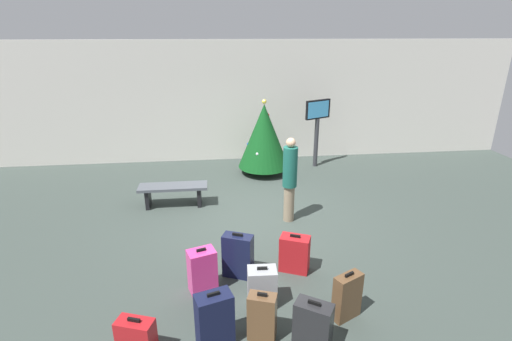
# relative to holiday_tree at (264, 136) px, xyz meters

# --- Properties ---
(ground_plane) EXTENTS (16.00, 16.00, 0.00)m
(ground_plane) POSITION_rel_holiday_tree_xyz_m (-0.45, -2.62, -1.02)
(ground_plane) COLOR #38423D
(back_wall) EXTENTS (16.00, 0.20, 3.38)m
(back_wall) POSITION_rel_holiday_tree_xyz_m (-0.45, 1.36, 0.67)
(back_wall) COLOR beige
(back_wall) RESTS_ON ground_plane
(holiday_tree) EXTENTS (1.35, 1.35, 1.98)m
(holiday_tree) POSITION_rel_holiday_tree_xyz_m (0.00, 0.00, 0.00)
(holiday_tree) COLOR #4C3319
(holiday_tree) RESTS_ON ground_plane
(flight_info_kiosk) EXTENTS (0.74, 0.41, 1.87)m
(flight_info_kiosk) POSITION_rel_holiday_tree_xyz_m (1.51, 0.38, 0.26)
(flight_info_kiosk) COLOR #333338
(flight_info_kiosk) RESTS_ON ground_plane
(waiting_bench) EXTENTS (1.46, 0.44, 0.48)m
(waiting_bench) POSITION_rel_holiday_tree_xyz_m (-2.21, -1.82, -0.66)
(waiting_bench) COLOR #4C5159
(waiting_bench) RESTS_ON ground_plane
(traveller_0) EXTENTS (0.39, 0.39, 1.71)m
(traveller_0) POSITION_rel_holiday_tree_xyz_m (0.14, -2.75, -0.11)
(traveller_0) COLOR gray
(traveller_0) RESTS_ON ground_plane
(suitcase_0) EXTENTS (0.41, 0.29, 0.60)m
(suitcase_0) POSITION_rel_holiday_tree_xyz_m (-0.71, -5.17, -0.74)
(suitcase_0) COLOR #9EA0A5
(suitcase_0) RESTS_ON ground_plane
(suitcase_1) EXTENTS (0.52, 0.42, 0.63)m
(suitcase_1) POSITION_rel_holiday_tree_xyz_m (-0.10, -4.43, -0.72)
(suitcase_1) COLOR #B2191E
(suitcase_1) RESTS_ON ground_plane
(suitcase_2) EXTENTS (0.45, 0.38, 0.70)m
(suitcase_2) POSITION_rel_holiday_tree_xyz_m (-1.53, -4.78, -0.69)
(suitcase_2) COLOR #E5388C
(suitcase_2) RESTS_ON ground_plane
(suitcase_3) EXTENTS (0.48, 0.34, 0.54)m
(suitcase_3) POSITION_rel_holiday_tree_xyz_m (-2.26, -5.90, -0.77)
(suitcase_3) COLOR #B2191E
(suitcase_3) RESTS_ON ground_plane
(suitcase_4) EXTENTS (0.50, 0.44, 0.64)m
(suitcase_4) POSITION_rel_holiday_tree_xyz_m (-0.20, -5.96, -0.72)
(suitcase_4) COLOR #232326
(suitcase_4) RESTS_ON ground_plane
(suitcase_5) EXTENTS (0.39, 0.29, 0.66)m
(suitcase_5) POSITION_rel_holiday_tree_xyz_m (-0.79, -5.78, -0.71)
(suitcase_5) COLOR brown
(suitcase_5) RESTS_ON ground_plane
(suitcase_6) EXTENTS (0.43, 0.33, 0.69)m
(suitcase_6) POSITION_rel_holiday_tree_xyz_m (0.36, -5.55, -0.70)
(suitcase_6) COLOR brown
(suitcase_6) RESTS_ON ground_plane
(suitcase_7) EXTENTS (0.49, 0.37, 0.74)m
(suitcase_7) POSITION_rel_holiday_tree_xyz_m (-1.36, -5.80, -0.67)
(suitcase_7) COLOR #141938
(suitcase_7) RESTS_ON ground_plane
(suitcase_8) EXTENTS (0.50, 0.37, 0.74)m
(suitcase_8) POSITION_rel_holiday_tree_xyz_m (-0.99, -4.47, -0.67)
(suitcase_8) COLOR #141938
(suitcase_8) RESTS_ON ground_plane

